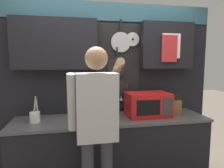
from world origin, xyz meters
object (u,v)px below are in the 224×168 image
object	(u,v)px
microwave	(148,104)
utensil_crock	(35,116)
knife_block	(175,107)
person	(97,120)

from	to	relation	value
microwave	utensil_crock	xyz separation A→B (m)	(-1.37, 0.00, -0.08)
microwave	knife_block	world-z (taller)	microwave
person	microwave	bearing A→B (deg)	36.33
microwave	knife_block	size ratio (longest dim) A/B	1.94
microwave	utensil_crock	distance (m)	1.37
knife_block	utensil_crock	xyz separation A→B (m)	(-1.75, 0.00, -0.03)
microwave	person	distance (m)	0.89
utensil_crock	knife_block	bearing A→B (deg)	-0.08
knife_block	utensil_crock	bearing A→B (deg)	179.92
knife_block	utensil_crock	world-z (taller)	utensil_crock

